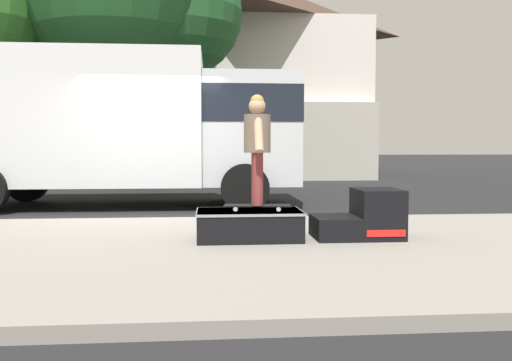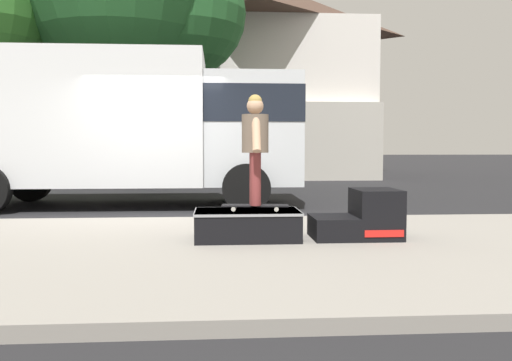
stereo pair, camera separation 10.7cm
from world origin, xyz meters
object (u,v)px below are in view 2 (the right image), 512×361
at_px(kicker_ramp, 363,218).
at_px(box_truck, 129,123).
at_px(skate_box, 247,224).
at_px(skater_kid, 255,140).
at_px(skateboard, 255,206).

bearing_deg(kicker_ramp, box_truck, 126.51).
height_order(skate_box, skater_kid, skater_kid).
relative_size(skate_box, box_truck, 0.18).
bearing_deg(skater_kid, box_truck, 115.02).
relative_size(skateboard, skater_kid, 0.62).
relative_size(kicker_ramp, skater_kid, 0.80).
height_order(skate_box, kicker_ramp, kicker_ramp).
bearing_deg(skate_box, box_truck, 114.22).
height_order(kicker_ramp, skateboard, kicker_ramp).
xyz_separation_m(kicker_ramp, skateboard, (-1.29, -0.03, 0.16)).
bearing_deg(kicker_ramp, skater_kid, -178.85).
relative_size(skate_box, skateboard, 1.55).
bearing_deg(skateboard, kicker_ramp, 1.15).
distance_m(skate_box, box_truck, 5.41).
bearing_deg(skater_kid, kicker_ramp, 1.15).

